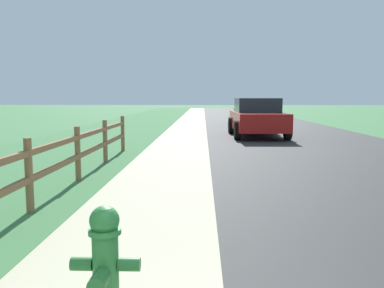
% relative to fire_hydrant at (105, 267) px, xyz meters
% --- Properties ---
extents(ground_plane, '(120.00, 120.00, 0.00)m').
position_rel_fire_hydrant_xyz_m(ground_plane, '(0.85, 23.41, -0.47)').
color(ground_plane, '#3A6F3F').
extents(road_asphalt, '(7.00, 66.00, 0.01)m').
position_rel_fire_hydrant_xyz_m(road_asphalt, '(4.35, 25.41, -0.47)').
color(road_asphalt, '#303030').
rests_on(road_asphalt, ground).
extents(curb_concrete, '(6.00, 66.00, 0.01)m').
position_rel_fire_hydrant_xyz_m(curb_concrete, '(-2.15, 25.41, -0.47)').
color(curb_concrete, '#B0AB8C').
rests_on(curb_concrete, ground).
extents(grass_verge, '(5.00, 66.00, 0.00)m').
position_rel_fire_hydrant_xyz_m(grass_verge, '(-3.65, 25.41, -0.47)').
color(grass_verge, '#3A6F3F').
rests_on(grass_verge, ground).
extents(fire_hydrant, '(0.48, 0.39, 0.90)m').
position_rel_fire_hydrant_xyz_m(fire_hydrant, '(0.00, 0.00, 0.00)').
color(fire_hydrant, '#287233').
rests_on(fire_hydrant, ground).
extents(rail_fence, '(0.11, 11.21, 1.07)m').
position_rel_fire_hydrant_xyz_m(rail_fence, '(-1.77, 3.98, 0.15)').
color(rail_fence, brown).
rests_on(rail_fence, ground).
extents(parked_suv_red, '(2.21, 4.48, 1.60)m').
position_rel_fire_hydrant_xyz_m(parked_suv_red, '(2.93, 14.26, 0.33)').
color(parked_suv_red, maroon).
rests_on(parked_suv_red, ground).
extents(parked_car_blue, '(2.14, 4.96, 1.44)m').
position_rel_fire_hydrant_xyz_m(parked_car_blue, '(3.52, 21.33, 0.24)').
color(parked_car_blue, navy).
rests_on(parked_car_blue, ground).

